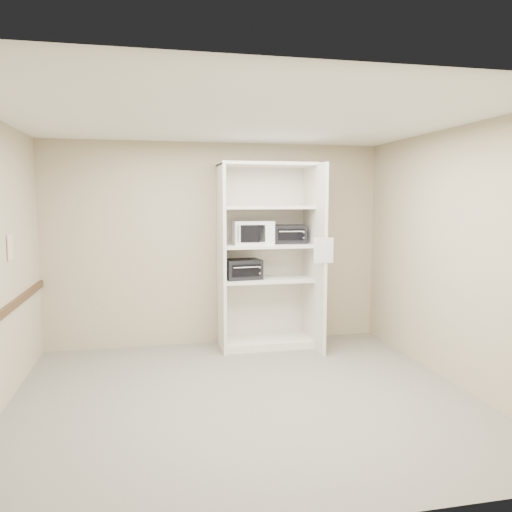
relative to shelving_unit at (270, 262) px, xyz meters
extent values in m
cube|color=#676459|center=(-0.67, -1.70, -1.13)|extent=(4.50, 4.00, 0.01)
cube|color=white|center=(-0.67, -1.70, 1.57)|extent=(4.50, 4.00, 0.01)
cube|color=tan|center=(-0.67, 0.30, 0.22)|extent=(4.50, 0.02, 2.70)
cube|color=tan|center=(-0.67, -3.70, 0.22)|extent=(4.50, 0.02, 2.70)
cube|color=tan|center=(1.58, -1.70, 0.22)|extent=(0.02, 4.00, 2.70)
cube|color=white|center=(-0.65, -0.02, 0.07)|extent=(0.04, 0.60, 2.40)
cube|color=white|center=(0.55, -0.17, 0.07)|extent=(0.04, 0.90, 2.40)
cube|color=white|center=(-0.05, 0.28, 0.07)|extent=(1.24, 0.02, 2.40)
cube|color=white|center=(-0.05, 0.00, -1.08)|extent=(1.16, 0.56, 0.10)
cube|color=white|center=(-0.05, 0.00, -0.23)|extent=(1.16, 0.56, 0.04)
cube|color=white|center=(-0.05, 0.00, 0.22)|extent=(1.16, 0.56, 0.04)
cube|color=white|center=(-0.05, 0.00, 0.72)|extent=(1.16, 0.56, 0.04)
cube|color=white|center=(-0.05, 0.00, 1.27)|extent=(1.24, 0.60, 0.04)
cube|color=white|center=(-0.23, 0.00, 0.39)|extent=(0.52, 0.40, 0.30)
cube|color=black|center=(0.27, 0.06, 0.36)|extent=(0.45, 0.35, 0.24)
cube|color=black|center=(-0.37, -0.01, -0.08)|extent=(0.49, 0.39, 0.25)
cube|color=white|center=(0.52, -0.63, 0.20)|extent=(0.24, 0.02, 0.30)
cube|color=white|center=(-2.90, -1.03, 0.35)|extent=(0.01, 0.18, 0.26)
camera|label=1|loc=(-1.53, -6.35, 0.81)|focal=35.00mm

